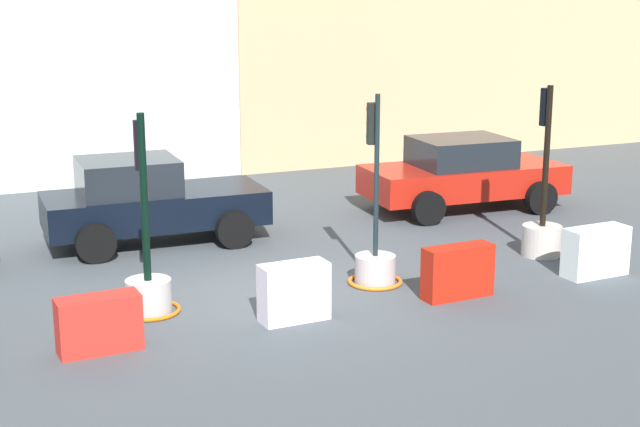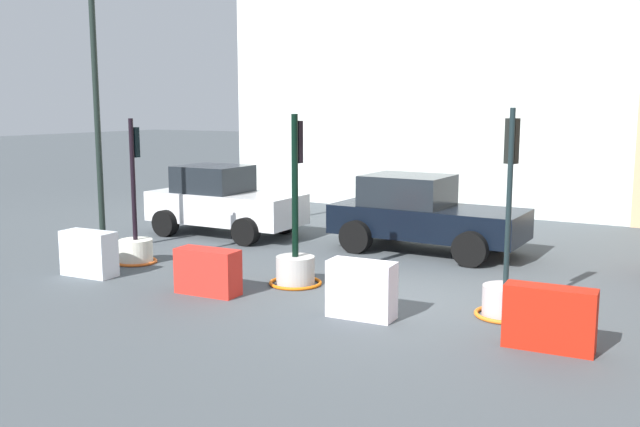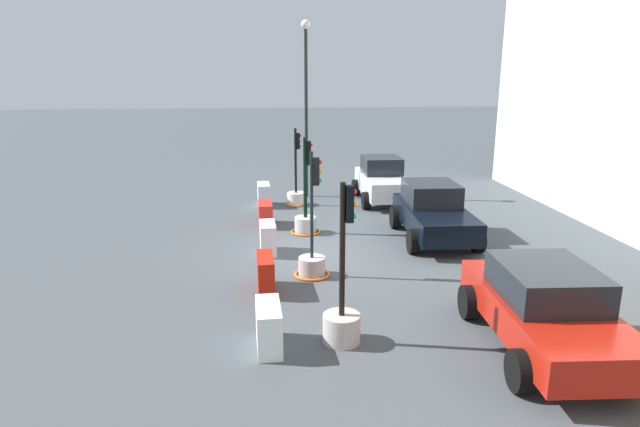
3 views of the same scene
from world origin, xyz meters
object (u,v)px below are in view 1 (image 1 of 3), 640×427
traffic_light_3 (542,226)px  construction_barrier_4 (596,252)px  construction_barrier_3 (458,272)px  car_black_sedan (148,201)px  traffic_light_2 (375,256)px  construction_barrier_2 (294,292)px  construction_barrier_1 (99,324)px  traffic_light_1 (148,282)px  car_red_compact (463,173)px

traffic_light_3 → construction_barrier_4: bearing=-86.3°
construction_barrier_3 → car_black_sedan: (-3.70, 5.10, 0.40)m
traffic_light_2 → construction_barrier_4: bearing=-17.0°
construction_barrier_2 → construction_barrier_4: 5.49m
construction_barrier_2 → car_black_sedan: car_black_sedan is taller
construction_barrier_1 → construction_barrier_4: size_ratio=0.98×
traffic_light_2 → construction_barrier_4: (3.62, -1.10, -0.04)m
traffic_light_1 → traffic_light_2: bearing=-1.5°
traffic_light_2 → car_red_compact: traffic_light_2 is taller
construction_barrier_1 → construction_barrier_4: construction_barrier_4 is taller
traffic_light_2 → car_black_sedan: 4.86m
construction_barrier_2 → construction_barrier_4: size_ratio=0.89×
construction_barrier_3 → traffic_light_1: bearing=164.7°
traffic_light_2 → car_red_compact: size_ratio=0.71×
traffic_light_2 → traffic_light_3: (3.53, 0.27, 0.08)m
traffic_light_3 → construction_barrier_1: size_ratio=2.75×
construction_barrier_2 → car_red_compact: size_ratio=0.23×
construction_barrier_1 → construction_barrier_2: size_ratio=1.09×
construction_barrier_4 → car_black_sedan: bearing=142.0°
construction_barrier_2 → construction_barrier_3: 2.75m
traffic_light_3 → construction_barrier_4: 1.39m
car_red_compact → traffic_light_2: bearing=-136.3°
construction_barrier_2 → construction_barrier_3: construction_barrier_2 is taller
construction_barrier_4 → construction_barrier_3: bearing=-178.8°
traffic_light_3 → construction_barrier_4: size_ratio=2.69×
construction_barrier_1 → construction_barrier_3: bearing=0.0°
construction_barrier_3 → car_red_compact: size_ratio=0.26×
traffic_light_1 → construction_barrier_4: traffic_light_1 is taller
traffic_light_2 → car_black_sedan: size_ratio=0.75×
construction_barrier_2 → car_black_sedan: bearing=100.7°
construction_barrier_3 → car_red_compact: (3.24, 5.10, 0.38)m
traffic_light_1 → traffic_light_2: size_ratio=0.96×
traffic_light_3 → construction_barrier_1: bearing=-170.1°
construction_barrier_4 → car_red_compact: 5.08m
traffic_light_2 → construction_barrier_2: size_ratio=3.04×
construction_barrier_1 → traffic_light_1: bearing=52.7°
construction_barrier_4 → car_red_compact: car_red_compact is taller
construction_barrier_3 → car_black_sedan: size_ratio=0.28×
construction_barrier_4 → car_red_compact: bearing=84.4°
traffic_light_1 → construction_barrier_4: size_ratio=2.62×
car_black_sedan → construction_barrier_3: bearing=-54.0°
construction_barrier_1 → construction_barrier_4: bearing=0.4°
traffic_light_3 → construction_barrier_2: (-5.40, -1.37, -0.11)m
construction_barrier_1 → construction_barrier_2: 2.85m
traffic_light_1 → construction_barrier_2: 2.23m
construction_barrier_3 → traffic_light_3: bearing=28.4°
traffic_light_1 → construction_barrier_1: traffic_light_1 is taller
construction_barrier_3 → traffic_light_2: bearing=126.8°
construction_barrier_2 → construction_barrier_3: (2.75, -0.07, -0.01)m
construction_barrier_1 → car_red_compact: car_red_compact is taller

